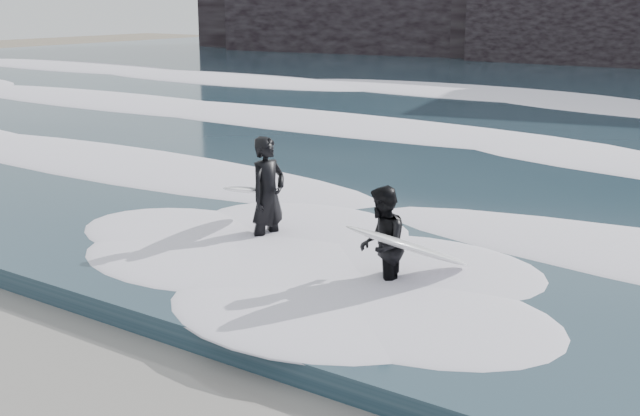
# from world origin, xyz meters

# --- Properties ---
(foam_near) EXTENTS (60.00, 3.20, 0.20)m
(foam_near) POSITION_xyz_m (0.00, 9.00, 0.40)
(foam_near) COLOR white
(foam_near) RESTS_ON sea
(foam_mid) EXTENTS (60.00, 4.00, 0.24)m
(foam_mid) POSITION_xyz_m (0.00, 16.00, 0.42)
(foam_mid) COLOR white
(foam_mid) RESTS_ON sea
(foam_far) EXTENTS (60.00, 4.80, 0.30)m
(foam_far) POSITION_xyz_m (0.00, 25.00, 0.45)
(foam_far) COLOR white
(foam_far) RESTS_ON sea
(surfer_left) EXTENTS (1.19, 1.89, 1.83)m
(surfer_left) POSITION_xyz_m (-0.60, 6.29, 0.92)
(surfer_left) COLOR black
(surfer_left) RESTS_ON ground
(surfer_right) EXTENTS (1.45, 2.14, 1.54)m
(surfer_right) POSITION_xyz_m (1.96, 5.54, 0.78)
(surfer_right) COLOR black
(surfer_right) RESTS_ON ground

